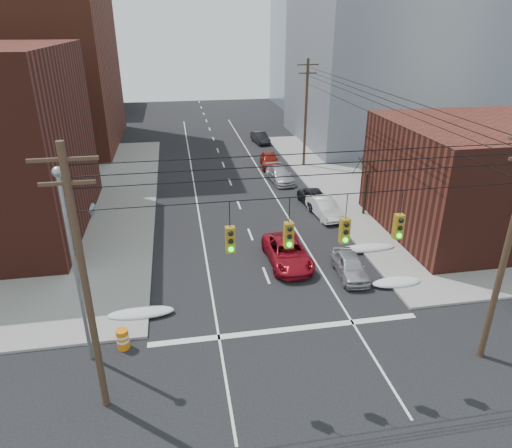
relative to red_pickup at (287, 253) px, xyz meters
name	(u,v)px	position (x,y,z in m)	size (l,w,h in m)	color
ground	(327,433)	(-1.65, -13.30, -0.75)	(160.00, 160.00, 0.00)	black
sidewalk_ne	(499,176)	(25.35, 13.70, -0.67)	(40.00, 40.00, 0.15)	gray
building_brick_far	(45,74)	(-27.65, 60.70, 5.25)	(22.00, 18.00, 12.00)	#491D15
building_office	(393,37)	(20.35, 30.70, 11.75)	(22.00, 20.00, 25.00)	gray
building_glass	(337,41)	(22.35, 56.70, 10.25)	(20.00, 18.00, 22.00)	gray
building_storefront	(499,178)	(16.35, 2.70, 3.25)	(16.00, 12.00, 8.00)	#491D15
utility_pole_left	(85,284)	(-10.15, -10.30, 5.03)	(2.20, 0.28, 11.00)	#473323
utility_pole_right	(508,246)	(6.85, -10.30, 5.03)	(2.20, 0.28, 11.00)	#473323
utility_pole_far	(306,112)	(6.85, 20.70, 5.03)	(2.20, 0.28, 11.00)	#473323
traffic_signals	(317,231)	(-1.55, -10.33, 6.42)	(17.00, 0.42, 2.02)	black
street_light	(73,253)	(-11.15, -7.30, 4.79)	(0.44, 0.44, 9.32)	gray
bare_tree	(366,188)	(7.94, 6.70, 1.57)	(2.09, 2.20, 4.93)	black
snow_nw	(141,313)	(-9.05, -4.30, -0.54)	(3.50, 1.08, 0.42)	silver
snow_ne	(396,282)	(5.75, -3.80, -0.54)	(3.00, 1.08, 0.42)	silver
snow_east_far	(367,248)	(5.75, 0.70, -0.54)	(4.00, 1.08, 0.42)	silver
red_pickup	(287,253)	(0.00, 0.00, 0.00)	(2.49, 5.40, 1.50)	maroon
parked_car_a	(350,266)	(3.42, -2.21, -0.06)	(1.62, 4.04, 1.38)	#ACACB1
parked_car_b	(324,208)	(4.75, 7.07, -0.02)	(1.55, 4.45, 1.47)	white
parked_car_c	(316,199)	(4.75, 9.37, -0.14)	(2.03, 4.41, 1.23)	black
parked_car_d	(280,175)	(3.15, 16.01, -0.06)	(1.94, 4.76, 1.38)	#B8B8BD
parked_car_e	(270,160)	(3.15, 21.04, 0.03)	(1.83, 4.56, 1.55)	maroon
parked_car_f	(260,138)	(4.08, 31.44, -0.05)	(1.47, 4.23, 1.39)	black
lot_car_a	(49,215)	(-16.45, 8.90, 0.11)	(1.51, 4.33, 1.43)	silver
lot_car_b	(59,207)	(-16.10, 10.45, 0.17)	(2.54, 5.51, 1.53)	silver
lot_car_d	(2,195)	(-21.34, 14.08, 0.18)	(1.84, 4.57, 1.56)	#B7B8BC
construction_barrel	(123,339)	(-9.74, -6.80, -0.21)	(0.73, 0.73, 1.04)	orange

